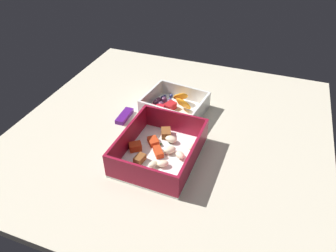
% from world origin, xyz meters
% --- Properties ---
extents(table_surface, '(0.80, 0.80, 0.02)m').
position_xyz_m(table_surface, '(0.00, 0.00, 0.01)').
color(table_surface, beige).
rests_on(table_surface, ground).
extents(pasta_container, '(0.21, 0.18, 0.06)m').
position_xyz_m(pasta_container, '(-0.11, -0.01, 0.04)').
color(pasta_container, white).
rests_on(pasta_container, table_surface).
extents(fruit_bowl, '(0.15, 0.17, 0.05)m').
position_xyz_m(fruit_bowl, '(0.08, 0.02, 0.04)').
color(fruit_bowl, white).
rests_on(fruit_bowl, table_surface).
extents(candy_bar, '(0.07, 0.03, 0.01)m').
position_xyz_m(candy_bar, '(-0.00, 0.14, 0.03)').
color(candy_bar, '#51197A').
rests_on(candy_bar, table_surface).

